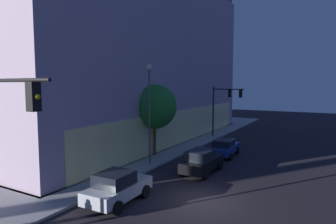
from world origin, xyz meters
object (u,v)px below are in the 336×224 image
Objects in this scene: modern_building at (84,49)px; traffic_light_far_corner at (224,101)px; car_silver at (117,187)px; street_lamp_sidewalk at (149,102)px; car_black at (202,161)px; car_blue at (224,147)px; sidewalk_tree at (155,107)px.

modern_building is 5.95× the size of traffic_light_far_corner.
car_silver is at bearing -131.14° from modern_building.
car_silver is at bearing -160.32° from street_lamp_sidewalk.
car_black is (0.12, -4.39, -4.19)m from street_lamp_sidewalk.
street_lamp_sidewalk is 8.36m from car_blue.
modern_building is at bearing 66.84° from sidewalk_tree.
street_lamp_sidewalk is at bearing 91.61° from car_black.
car_black is (-2.49, -5.55, -3.58)m from sidewalk_tree.
car_black reaches higher than car_blue.
car_black is (7.21, -1.85, -0.00)m from car_silver.
modern_building reaches higher than car_silver.
street_lamp_sidewalk is 6.07m from car_black.
car_black is 1.01× the size of car_blue.
street_lamp_sidewalk is at bearing 174.99° from traffic_light_far_corner.
sidewalk_tree is at bearing 20.86° from car_silver.
car_silver is 13.03m from car_blue.
car_silver is (-15.91, -18.21, -10.11)m from modern_building.
sidewalk_tree is (2.61, 1.16, -0.61)m from street_lamp_sidewalk.
car_blue is (-8.56, -2.92, -3.68)m from traffic_light_far_corner.
car_black is (-8.70, -20.06, -10.11)m from modern_building.
car_silver is (-9.70, -3.70, -3.58)m from sidewalk_tree.
sidewalk_tree reaches higher than traffic_light_far_corner.
car_black is at bearing -113.44° from modern_building.
traffic_light_far_corner is 14.46m from street_lamp_sidewalk.
sidewalk_tree is at bearing 168.38° from traffic_light_far_corner.
modern_building is 4.59× the size of street_lamp_sidewalk.
modern_building is 24.09m from car_black.
car_black is at bearing -167.65° from traffic_light_far_corner.
sidewalk_tree is at bearing 65.85° from car_black.
traffic_light_far_corner is 0.96× the size of sidewalk_tree.
modern_building is 22.53m from car_blue.
car_blue is (5.71, 0.20, -0.09)m from car_black.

